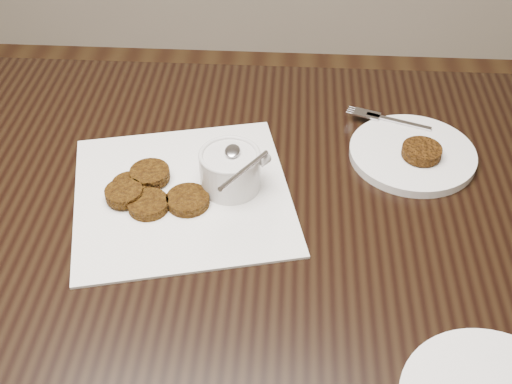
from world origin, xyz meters
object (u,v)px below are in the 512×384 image
at_px(napkin, 182,194).
at_px(sauce_ramekin, 229,153).
at_px(table, 208,352).
at_px(plate_with_patty, 413,150).

xyz_separation_m(napkin, sauce_ramekin, (0.08, 0.02, 0.07)).
xyz_separation_m(table, napkin, (-0.03, 0.03, 0.38)).
bearing_deg(sauce_ramekin, napkin, -163.75).
xyz_separation_m(sauce_ramekin, plate_with_patty, (0.30, 0.10, -0.06)).
bearing_deg(sauce_ramekin, plate_with_patty, 18.17).
height_order(table, sauce_ramekin, sauce_ramekin).
relative_size(table, sauce_ramekin, 10.40).
xyz_separation_m(table, plate_with_patty, (0.35, 0.16, 0.39)).
xyz_separation_m(napkin, plate_with_patty, (0.38, 0.12, 0.01)).
bearing_deg(table, sauce_ramekin, 48.82).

